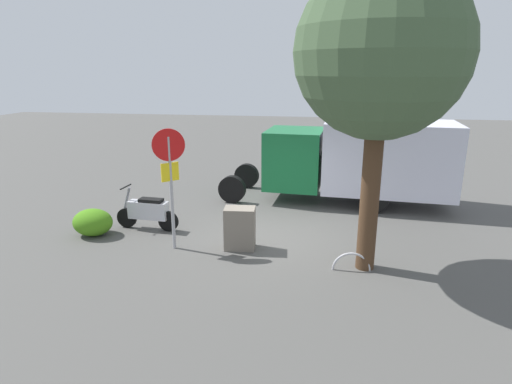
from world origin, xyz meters
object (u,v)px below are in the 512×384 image
(motorcycle, at_px, (148,211))
(stop_sign, at_px, (170,171))
(street_tree, at_px, (381,54))
(bike_rack_hoop, at_px, (351,270))
(utility_cabinet, at_px, (240,228))
(box_truck_near, at_px, (356,157))

(motorcycle, bearing_deg, stop_sign, 139.09)
(street_tree, relative_size, bike_rack_hoop, 7.41)
(utility_cabinet, bearing_deg, motorcycle, -17.50)
(motorcycle, height_order, utility_cabinet, motorcycle)
(motorcycle, distance_m, stop_sign, 2.17)
(box_truck_near, height_order, street_tree, street_tree)
(stop_sign, bearing_deg, utility_cabinet, -170.55)
(street_tree, xyz_separation_m, utility_cabinet, (2.96, -0.59, -4.02))
(motorcycle, relative_size, street_tree, 0.29)
(box_truck_near, xyz_separation_m, street_tree, (0.02, 4.92, 3.02))
(motorcycle, xyz_separation_m, street_tree, (-5.70, 1.46, 4.03))
(street_tree, bearing_deg, motorcycle, -14.37)
(box_truck_near, xyz_separation_m, stop_sign, (4.57, 4.60, 0.44))
(stop_sign, height_order, utility_cabinet, stop_sign)
(box_truck_near, distance_m, bike_rack_hoop, 5.35)
(utility_cabinet, distance_m, bike_rack_hoop, 2.82)
(stop_sign, relative_size, bike_rack_hoop, 3.49)
(utility_cabinet, bearing_deg, bike_rack_hoop, 163.45)
(box_truck_near, relative_size, motorcycle, 4.15)
(motorcycle, height_order, stop_sign, stop_sign)
(stop_sign, relative_size, street_tree, 0.47)
(stop_sign, height_order, street_tree, street_tree)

